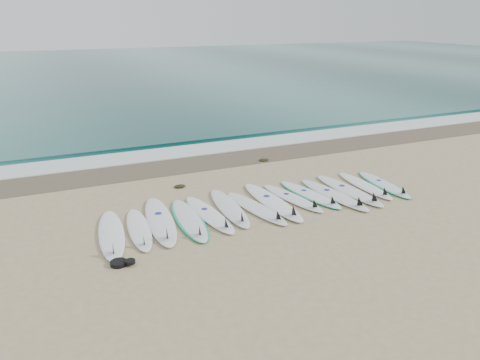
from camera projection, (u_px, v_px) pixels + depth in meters
name	position (u px, v px, depth m)	size (l,w,h in m)	color
ground	(264.00, 206.00, 11.65)	(120.00, 120.00, 0.00)	tan
ocean	(90.00, 71.00, 39.60)	(120.00, 55.00, 0.03)	#1E5856
wet_sand_band	(207.00, 162.00, 15.18)	(120.00, 1.80, 0.01)	brown
foam_band	(193.00, 150.00, 16.38)	(120.00, 1.40, 0.04)	silver
wave_crest	(180.00, 140.00, 17.66)	(120.00, 1.00, 0.10)	#1E5856
surfboard_0	(111.00, 235.00, 10.00)	(0.85, 2.68, 0.34)	white
surfboard_1	(139.00, 229.00, 10.27)	(0.69, 2.36, 0.30)	white
surfboard_2	(161.00, 221.00, 10.67)	(0.93, 2.93, 0.37)	white
surfboard_3	(189.00, 220.00, 10.76)	(0.79, 2.60, 0.33)	silver
surfboard_4	(210.00, 215.00, 11.02)	(0.70, 2.54, 0.32)	white
surfboard_5	(230.00, 208.00, 11.40)	(0.75, 2.63, 0.33)	silver
surfboard_6	(257.00, 208.00, 11.38)	(0.88, 2.52, 0.32)	silver
surfboard_7	(273.00, 202.00, 11.75)	(0.64, 2.86, 0.36)	white
surfboard_8	(294.00, 198.00, 12.02)	(0.87, 2.38, 0.30)	white
surfboard_9	(310.00, 195.00, 12.28)	(0.90, 2.44, 0.30)	white
surfboard_10	(335.00, 195.00, 12.22)	(0.79, 2.69, 0.34)	silver
surfboard_11	(350.00, 191.00, 12.52)	(0.68, 2.73, 0.35)	white
surfboard_12	(366.00, 186.00, 12.89)	(0.59, 2.39, 0.30)	white
surfboard_13	(384.00, 184.00, 13.02)	(0.79, 2.40, 0.30)	white
seaweed_near	(180.00, 186.00, 12.92)	(0.32, 0.25, 0.06)	black
seaweed_far	(264.00, 160.00, 15.25)	(0.34, 0.26, 0.07)	black
leash_coil	(121.00, 263.00, 8.89)	(0.46, 0.36, 0.11)	black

